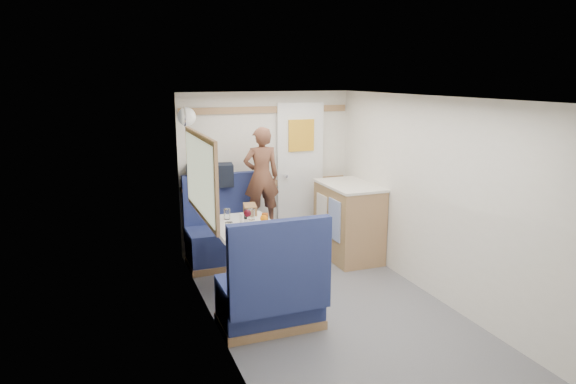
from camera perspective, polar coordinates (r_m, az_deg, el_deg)
name	(u,v)px	position (r m, az deg, el deg)	size (l,w,h in m)	color
floor	(345,323)	(4.82, 6.34, -14.24)	(4.50, 4.50, 0.00)	#515156
ceiling	(351,99)	(4.30, 7.00, 10.24)	(4.50, 4.50, 0.00)	silver
wall_back	(266,172)	(6.49, -2.43, 2.25)	(2.20, 0.02, 2.00)	silver
wall_left	(223,229)	(4.09, -7.24, -4.15)	(0.02, 4.50, 2.00)	silver
wall_right	(453,205)	(5.04, 17.85, -1.42)	(0.02, 4.50, 2.00)	silver
oak_trim_low	(267,184)	(6.50, -2.36, 0.92)	(2.15, 0.02, 0.08)	olive
oak_trim_high	(266,110)	(6.37, -2.44, 9.13)	(2.15, 0.02, 0.08)	olive
side_window	(200,176)	(4.99, -9.78, 1.80)	(0.04, 1.30, 0.72)	gray
rear_door	(300,172)	(6.62, 1.36, 2.21)	(0.62, 0.12, 1.86)	white
dinette_table	(244,239)	(5.25, -4.87, -5.22)	(0.62, 0.92, 0.72)	white
bench_far	(225,239)	(6.13, -7.04, -5.23)	(0.90, 0.59, 1.05)	#192350
bench_near	(272,297)	(4.57, -1.79, -11.55)	(0.90, 0.59, 1.05)	#192350
ledge	(218,187)	(6.22, -7.74, 0.55)	(0.90, 0.14, 0.04)	olive
dome_light	(187,117)	(5.76, -11.21, 8.21)	(0.20, 0.20, 0.20)	white
galley_counter	(348,221)	(6.29, 6.73, -3.17)	(0.57, 0.92, 0.92)	olive
person	(261,176)	(6.03, -2.97, 1.74)	(0.42, 0.28, 1.16)	brown
duffel_bag	(210,175)	(6.17, -8.67, 1.85)	(0.55, 0.26, 0.26)	black
tray	(269,227)	(5.08, -2.10, -3.88)	(0.23, 0.31, 0.02)	white
orange_fruit	(264,218)	(5.20, -2.70, -2.93)	(0.08, 0.08, 0.08)	#E6510A
cheese_block	(254,226)	(5.00, -3.80, -3.84)	(0.11, 0.07, 0.04)	#DACF7E
wine_glass	(247,214)	(5.12, -4.54, -2.45)	(0.08, 0.08, 0.17)	white
tumbler_left	(229,228)	(4.88, -6.59, -4.03)	(0.07, 0.07, 0.12)	white
tumbler_mid	(227,214)	(5.40, -6.79, -2.45)	(0.07, 0.07, 0.11)	silver
tumbler_right	(251,214)	(5.35, -4.09, -2.49)	(0.07, 0.07, 0.11)	white
beer_glass	(265,218)	(5.22, -2.57, -2.93)	(0.07, 0.07, 0.10)	brown
pepper_grinder	(246,214)	(5.39, -4.71, -2.46)	(0.04, 0.04, 0.10)	black
salt_grinder	(242,218)	(5.26, -5.17, -2.90)	(0.04, 0.04, 0.10)	white
bread_loaf	(250,209)	(5.58, -4.25, -1.92)	(0.13, 0.24, 0.10)	olive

